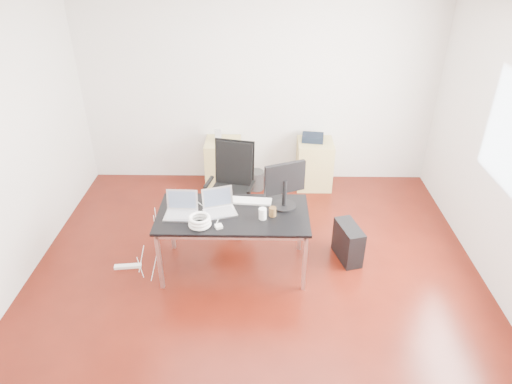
{
  "coord_description": "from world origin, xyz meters",
  "views": [
    {
      "loc": [
        0.07,
        -3.72,
        3.35
      ],
      "look_at": [
        0.0,
        0.55,
        0.85
      ],
      "focal_mm": 32.0,
      "sensor_mm": 36.0,
      "label": 1
    }
  ],
  "objects_px": {
    "desk": "(233,217)",
    "filing_cabinet_right": "(314,164)",
    "filing_cabinet_left": "(224,163)",
    "office_chair": "(232,182)",
    "pc_tower": "(348,242)"
  },
  "relations": [
    {
      "from": "desk",
      "to": "filing_cabinet_right",
      "type": "xyz_separation_m",
      "value": [
        1.06,
        1.92,
        -0.33
      ]
    },
    {
      "from": "filing_cabinet_left",
      "to": "office_chair",
      "type": "bearing_deg",
      "value": -79.5
    },
    {
      "from": "filing_cabinet_left",
      "to": "desk",
      "type": "bearing_deg",
      "value": -82.14
    },
    {
      "from": "filing_cabinet_left",
      "to": "filing_cabinet_right",
      "type": "height_order",
      "value": "same"
    },
    {
      "from": "office_chair",
      "to": "pc_tower",
      "type": "distance_m",
      "value": 1.58
    },
    {
      "from": "filing_cabinet_right",
      "to": "office_chair",
      "type": "bearing_deg",
      "value": -137.73
    },
    {
      "from": "office_chair",
      "to": "filing_cabinet_left",
      "type": "xyz_separation_m",
      "value": [
        -0.19,
        1.03,
        -0.26
      ]
    },
    {
      "from": "desk",
      "to": "office_chair",
      "type": "xyz_separation_m",
      "value": [
        -0.07,
        0.89,
        -0.07
      ]
    },
    {
      "from": "office_chair",
      "to": "filing_cabinet_left",
      "type": "relative_size",
      "value": 1.54
    },
    {
      "from": "desk",
      "to": "filing_cabinet_right",
      "type": "height_order",
      "value": "desk"
    },
    {
      "from": "filing_cabinet_right",
      "to": "pc_tower",
      "type": "distance_m",
      "value": 1.75
    },
    {
      "from": "filing_cabinet_right",
      "to": "filing_cabinet_left",
      "type": "bearing_deg",
      "value": 180.0
    },
    {
      "from": "filing_cabinet_right",
      "to": "pc_tower",
      "type": "xyz_separation_m",
      "value": [
        0.24,
        -1.73,
        -0.13
      ]
    },
    {
      "from": "pc_tower",
      "to": "office_chair",
      "type": "bearing_deg",
      "value": 137.69
    },
    {
      "from": "office_chair",
      "to": "filing_cabinet_right",
      "type": "bearing_deg",
      "value": 54.34
    }
  ]
}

